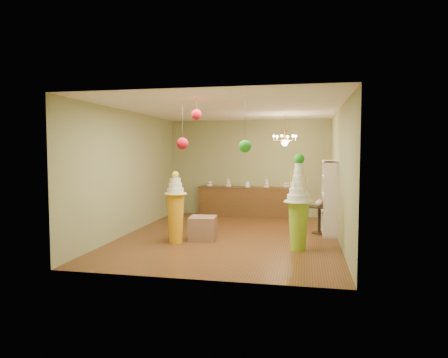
% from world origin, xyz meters
% --- Properties ---
extents(floor, '(6.50, 6.50, 0.00)m').
position_xyz_m(floor, '(0.00, 0.00, 0.00)').
color(floor, '#5B3319').
rests_on(floor, ground).
extents(ceiling, '(6.50, 6.50, 0.00)m').
position_xyz_m(ceiling, '(0.00, 0.00, 3.00)').
color(ceiling, white).
rests_on(ceiling, ground).
extents(wall_back, '(5.00, 0.04, 3.00)m').
position_xyz_m(wall_back, '(0.00, 3.25, 1.50)').
color(wall_back, '#979B6B').
rests_on(wall_back, ground).
extents(wall_front, '(5.00, 0.04, 3.00)m').
position_xyz_m(wall_front, '(0.00, -3.25, 1.50)').
color(wall_front, '#979B6B').
rests_on(wall_front, ground).
extents(wall_left, '(0.04, 6.50, 3.00)m').
position_xyz_m(wall_left, '(-2.50, 0.00, 1.50)').
color(wall_left, '#979B6B').
rests_on(wall_left, ground).
extents(wall_right, '(0.04, 6.50, 3.00)m').
position_xyz_m(wall_right, '(2.50, 0.00, 1.50)').
color(wall_right, '#979B6B').
rests_on(wall_right, ground).
extents(pedestal_green, '(0.63, 0.63, 1.98)m').
position_xyz_m(pedestal_green, '(1.62, -1.02, 0.78)').
color(pedestal_green, '#8EBB2A').
rests_on(pedestal_green, floor).
extents(pedestal_orange, '(0.63, 0.63, 1.59)m').
position_xyz_m(pedestal_orange, '(-1.05, -0.89, 0.67)').
color(pedestal_orange, gold).
rests_on(pedestal_orange, floor).
extents(burlap_riser, '(0.64, 0.64, 0.54)m').
position_xyz_m(burlap_riser, '(-0.53, -0.49, 0.27)').
color(burlap_riser, '#825E47').
rests_on(burlap_riser, floor).
extents(sideboard, '(3.04, 0.54, 1.16)m').
position_xyz_m(sideboard, '(0.00, 2.97, 0.48)').
color(sideboard, brown).
rests_on(sideboard, floor).
extents(shelving_unit, '(0.33, 1.20, 1.80)m').
position_xyz_m(shelving_unit, '(2.34, 0.80, 0.90)').
color(shelving_unit, beige).
rests_on(shelving_unit, floor).
extents(round_table, '(0.67, 0.67, 0.68)m').
position_xyz_m(round_table, '(2.10, 0.77, 0.44)').
color(round_table, black).
rests_on(round_table, floor).
extents(vase, '(0.22, 0.22, 0.20)m').
position_xyz_m(vase, '(2.10, 0.77, 0.78)').
color(vase, beige).
rests_on(vase, round_table).
extents(pom_red_left, '(0.23, 0.23, 0.94)m').
position_xyz_m(pom_red_left, '(-0.61, -1.74, 2.18)').
color(pom_red_left, '#3B312A').
rests_on(pom_red_left, ceiling).
extents(pom_green_mid, '(0.22, 0.22, 1.00)m').
position_xyz_m(pom_green_mid, '(0.68, -2.13, 2.12)').
color(pom_green_mid, '#3B312A').
rests_on(pom_green_mid, ceiling).
extents(pom_red_right, '(0.19, 0.19, 0.40)m').
position_xyz_m(pom_red_right, '(-0.23, -2.10, 2.70)').
color(pom_red_right, '#3B312A').
rests_on(pom_red_right, ceiling).
extents(chandelier, '(0.84, 0.84, 0.85)m').
position_xyz_m(chandelier, '(1.21, 1.43, 2.30)').
color(chandelier, '#EFA154').
rests_on(chandelier, ceiling).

